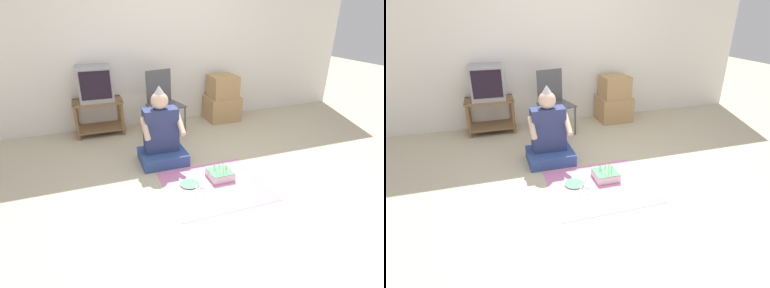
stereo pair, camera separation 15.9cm
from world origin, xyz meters
TOP-DOWN VIEW (x-y plane):
  - ground_plane at (0.00, 0.00)m, footprint 16.00×16.00m
  - wall_back at (0.00, 2.11)m, footprint 6.40×0.06m
  - tv_stand at (-1.10, 1.87)m, footprint 0.69×0.41m
  - tv at (-1.10, 1.87)m, footprint 0.46×0.40m
  - folding_chair at (-0.21, 1.61)m, footprint 0.53×0.51m
  - cardboard_box_stack at (0.85, 1.82)m, footprint 0.52×0.45m
  - person_seated at (-0.47, 0.69)m, footprint 0.54×0.46m
  - party_cloth at (-0.10, -0.05)m, footprint 1.05×0.93m
  - birthday_cake at (0.02, 0.08)m, footprint 0.25×0.25m
  - paper_plate at (-0.34, 0.06)m, footprint 0.21×0.21m
  - plastic_spoon_near at (-0.30, -0.03)m, footprint 0.07×0.14m
  - plastic_spoon_far at (-0.24, -0.06)m, footprint 0.06×0.14m

SIDE VIEW (x-z plane):
  - ground_plane at x=0.00m, z-range 0.00..0.00m
  - party_cloth at x=-0.10m, z-range 0.00..0.01m
  - paper_plate at x=-0.34m, z-range 0.01..0.02m
  - plastic_spoon_near at x=-0.30m, z-range 0.01..0.02m
  - plastic_spoon_far at x=-0.24m, z-range 0.01..0.02m
  - birthday_cake at x=0.02m, z-range -0.02..0.12m
  - tv_stand at x=-1.10m, z-range 0.05..0.55m
  - person_seated at x=-0.47m, z-range -0.15..0.78m
  - cardboard_box_stack at x=0.85m, z-range -0.03..0.70m
  - folding_chair at x=-0.21m, z-range 0.06..0.97m
  - tv at x=-1.10m, z-range 0.51..0.99m
  - wall_back at x=0.00m, z-range 0.00..2.55m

